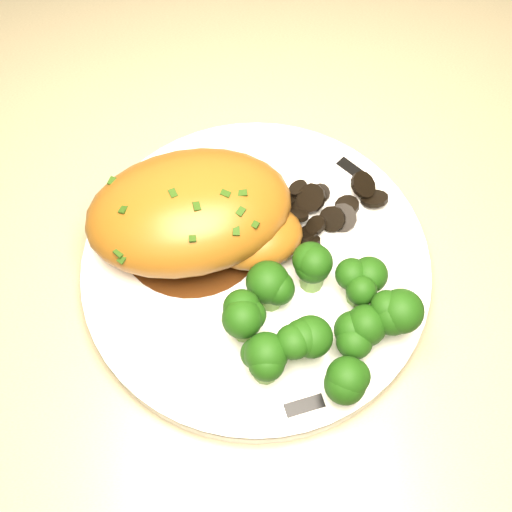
{
  "coord_description": "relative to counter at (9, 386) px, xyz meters",
  "views": [
    {
      "loc": [
        0.02,
        1.36,
        1.39
      ],
      "look_at": [
        0.05,
        1.6,
        0.92
      ],
      "focal_mm": 45.0,
      "sensor_mm": 36.0,
      "label": 1
    }
  ],
  "objects": [
    {
      "name": "counter",
      "position": [
        0.0,
        0.0,
        0.0
      ],
      "size": [
        2.06,
        0.68,
        1.01
      ],
      "color": "#513025",
      "rests_on": "ground"
    },
    {
      "name": "plate",
      "position": [
        0.37,
        -0.07,
        0.45
      ],
      "size": [
        0.36,
        0.36,
        0.02
      ],
      "primitive_type": "cylinder",
      "rotation": [
        0.0,
        0.0,
        -0.29
      ],
      "color": "white",
      "rests_on": "counter"
    },
    {
      "name": "rim_accent_0",
      "position": [
        0.46,
        0.01,
        0.46
      ],
      "size": [
        0.03,
        0.03,
        0.0
      ],
      "primitive_type": "cube",
      "rotation": [
        0.0,
        0.0,
        2.26
      ],
      "color": "black",
      "rests_on": "plate"
    },
    {
      "name": "rim_accent_1",
      "position": [
        0.25,
        -0.03,
        0.46
      ],
      "size": [
        0.02,
        0.03,
        0.0
      ],
      "primitive_type": "cube",
      "rotation": [
        0.0,
        0.0,
        4.35
      ],
      "color": "black",
      "rests_on": "plate"
    },
    {
      "name": "rim_accent_2",
      "position": [
        0.39,
        -0.2,
        0.46
      ],
      "size": [
        0.03,
        0.02,
        0.0
      ],
      "primitive_type": "cube",
      "rotation": [
        0.0,
        0.0,
        6.45
      ],
      "color": "black",
      "rests_on": "plate"
    },
    {
      "name": "gravy_pool",
      "position": [
        0.31,
        -0.04,
        0.46
      ],
      "size": [
        0.13,
        0.13,
        0.0
      ],
      "primitive_type": "cylinder",
      "color": "#3E1E0B",
      "rests_on": "plate"
    },
    {
      "name": "chicken_breast",
      "position": [
        0.32,
        -0.04,
        0.49
      ],
      "size": [
        0.18,
        0.13,
        0.07
      ],
      "rotation": [
        0.0,
        0.0,
        0.1
      ],
      "color": "#945A19",
      "rests_on": "plate"
    },
    {
      "name": "mushroom_pile",
      "position": [
        0.43,
        -0.04,
        0.47
      ],
      "size": [
        0.1,
        0.07,
        0.03
      ],
      "color": "black",
      "rests_on": "plate"
    },
    {
      "name": "broccoli_florets",
      "position": [
        0.4,
        -0.14,
        0.49
      ],
      "size": [
        0.14,
        0.12,
        0.05
      ],
      "rotation": [
        0.0,
        0.0,
        -0.03
      ],
      "color": "#618E3C",
      "rests_on": "plate"
    }
  ]
}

